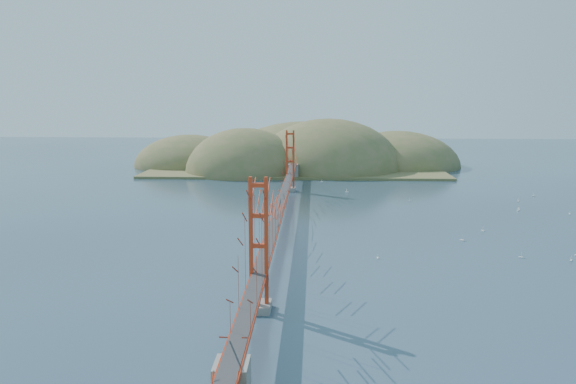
{
  "coord_description": "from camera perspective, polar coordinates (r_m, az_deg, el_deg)",
  "views": [
    {
      "loc": [
        4.68,
        -75.77,
        18.51
      ],
      "look_at": [
        1.04,
        0.0,
        5.15
      ],
      "focal_mm": 35.0,
      "sensor_mm": 36.0,
      "label": 1
    }
  ],
  "objects": [
    {
      "name": "sailboat_12",
      "position": [
        119.2,
        3.46,
        1.11
      ],
      "size": [
        0.56,
        0.53,
        0.62
      ],
      "color": "white",
      "rests_on": "ground"
    },
    {
      "name": "far_headlands",
      "position": [
        145.48,
        1.76,
        2.67
      ],
      "size": [
        84.0,
        58.0,
        25.0
      ],
      "color": "olive",
      "rests_on": "ground"
    },
    {
      "name": "sailboat_0",
      "position": [
        64.96,
        9.1,
        -6.57
      ],
      "size": [
        0.39,
        0.48,
        0.57
      ],
      "color": "white",
      "rests_on": "ground"
    },
    {
      "name": "sailboat_3",
      "position": [
        106.98,
        5.99,
        0.05
      ],
      "size": [
        0.6,
        0.52,
        0.69
      ],
      "color": "white",
      "rests_on": "ground"
    },
    {
      "name": "sailboat_8",
      "position": [
        96.95,
        22.38,
        -1.69
      ],
      "size": [
        0.65,
        0.65,
        0.69
      ],
      "color": "white",
      "rests_on": "ground"
    },
    {
      "name": "sailboat_1",
      "position": [
        75.04,
        17.29,
        -4.63
      ],
      "size": [
        0.71,
        0.71,
        0.74
      ],
      "color": "white",
      "rests_on": "ground"
    },
    {
      "name": "bridge",
      "position": [
        76.96,
        -0.77,
        1.39
      ],
      "size": [
        2.2,
        94.4,
        12.0
      ],
      "color": "gray",
      "rests_on": "ground"
    },
    {
      "name": "sailboat_14",
      "position": [
        70.8,
        26.83,
        -6.15
      ],
      "size": [
        0.56,
        0.56,
        0.61
      ],
      "color": "white",
      "rests_on": "ground"
    },
    {
      "name": "sailboat_9",
      "position": [
        97.67,
        26.72,
        -1.94
      ],
      "size": [
        0.41,
        0.49,
        0.56
      ],
      "color": "white",
      "rests_on": "ground"
    },
    {
      "name": "sailboat_4",
      "position": [
        105.08,
        22.35,
        -0.84
      ],
      "size": [
        0.62,
        0.62,
        0.65
      ],
      "color": "white",
      "rests_on": "ground"
    },
    {
      "name": "sailboat_7",
      "position": [
        100.13,
        12.26,
        -0.81
      ],
      "size": [
        0.6,
        0.6,
        0.68
      ],
      "color": "white",
      "rests_on": "ground"
    },
    {
      "name": "ground",
      "position": [
        78.13,
        -0.76,
        -3.72
      ],
      "size": [
        320.0,
        320.0,
        0.0
      ],
      "primitive_type": "plane",
      "color": "#2B4357",
      "rests_on": "ground"
    },
    {
      "name": "sailboat_17",
      "position": [
        111.61,
        23.67,
        -0.33
      ],
      "size": [
        0.56,
        0.52,
        0.63
      ],
      "color": "white",
      "rests_on": "ground"
    },
    {
      "name": "sailboat_6",
      "position": [
        69.75,
        22.62,
        -6.07
      ],
      "size": [
        0.57,
        0.57,
        0.64
      ],
      "color": "white",
      "rests_on": "ground"
    },
    {
      "name": "sailboat_16",
      "position": [
        81.16,
        19.19,
        -3.66
      ],
      "size": [
        0.59,
        0.59,
        0.63
      ],
      "color": "white",
      "rests_on": "ground"
    }
  ]
}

